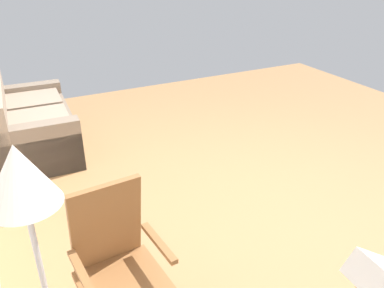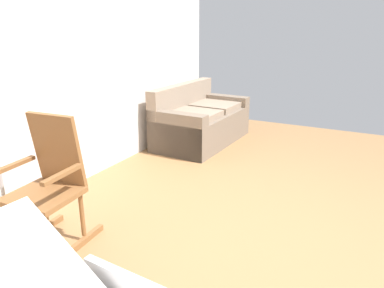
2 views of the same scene
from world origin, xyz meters
name	(u,v)px [view 1 (image 1 of 2)]	position (x,y,z in m)	size (l,w,h in m)	color
ground_plane	(258,193)	(0.00, 0.00, 0.00)	(7.42, 7.42, 0.00)	#9E7247
couch	(32,125)	(2.06, 1.86, 0.31)	(1.63, 0.91, 0.85)	#7D6C5C
rocking_chair	(118,269)	(-0.89, 1.70, 0.50)	(0.80, 0.54, 1.05)	brown
floor_lamp	(24,195)	(-1.01, 2.11, 1.23)	(0.34, 0.34, 1.48)	#B2B5BA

